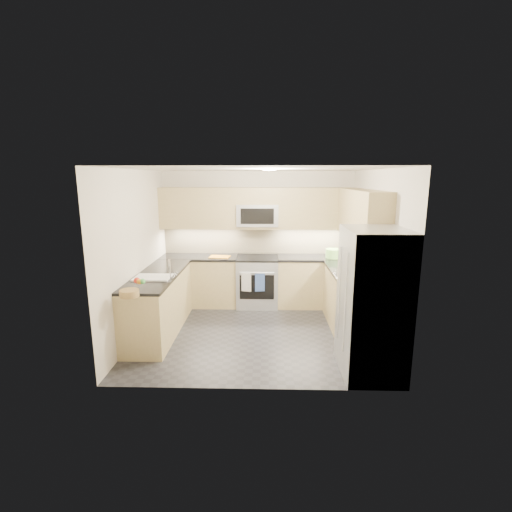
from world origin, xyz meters
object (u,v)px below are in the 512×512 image
object	(u,v)px
refrigerator	(373,303)
cutting_board	(220,257)
utensil_bowl	(333,253)
gas_range	(257,282)
microwave	(257,215)
fruit_basket	(129,293)

from	to	relation	value
refrigerator	cutting_board	xyz separation A→B (m)	(-2.14, 2.37, 0.05)
utensil_bowl	gas_range	bearing A→B (deg)	177.49
microwave	refrigerator	distance (m)	3.04
microwave	fruit_basket	size ratio (longest dim) A/B	3.22
gas_range	microwave	world-z (taller)	microwave
refrigerator	fruit_basket	size ratio (longest dim) A/B	7.63
microwave	cutting_board	distance (m)	1.04
gas_range	fruit_basket	xyz separation A→B (m)	(-1.53, -2.39, 0.53)
microwave	cutting_board	xyz separation A→B (m)	(-0.69, -0.18, -0.75)
refrigerator	microwave	bearing A→B (deg)	119.62
microwave	fruit_basket	bearing A→B (deg)	-121.27
refrigerator	fruit_basket	xyz separation A→B (m)	(-2.98, 0.03, 0.08)
utensil_bowl	fruit_basket	bearing A→B (deg)	-141.44
microwave	cutting_board	bearing A→B (deg)	-165.86
cutting_board	fruit_basket	world-z (taller)	fruit_basket
microwave	utensil_bowl	xyz separation A→B (m)	(1.39, -0.19, -0.68)
refrigerator	utensil_bowl	distance (m)	2.37
microwave	fruit_basket	world-z (taller)	microwave
gas_range	cutting_board	size ratio (longest dim) A/B	2.48
refrigerator	gas_range	bearing A→B (deg)	120.88
refrigerator	utensil_bowl	xyz separation A→B (m)	(-0.06, 2.36, 0.12)
cutting_board	microwave	bearing A→B (deg)	14.14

